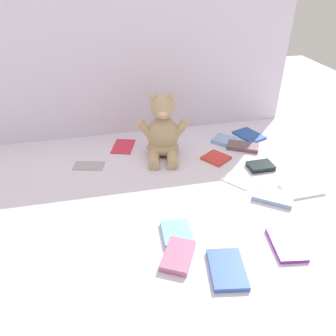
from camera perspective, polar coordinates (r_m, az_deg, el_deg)
The scene contains 17 objects.
ground_plane at distance 1.31m, azimuth -1.66°, elevation -1.48°, with size 3.20×3.20×0.00m, color silver.
backdrop_drape at distance 1.57m, azimuth -5.02°, elevation 16.98°, with size 1.44×0.03×0.63m, color silver.
teddy_bear at distance 1.41m, azimuth -0.91°, elevation 6.00°, with size 0.23×0.22×0.27m.
book_case_0 at distance 1.05m, azimuth 1.51°, elevation -11.07°, with size 0.09×0.11×0.01m, color #70B0DD.
book_case_1 at distance 0.97m, azimuth 10.11°, elevation -16.72°, with size 0.09×0.14×0.01m, color #3A60B9.
book_case_2 at distance 1.41m, azimuth 15.60°, elevation 0.32°, with size 0.07×0.10×0.02m, color black.
book_case_3 at distance 1.33m, azimuth 21.94°, elevation -3.34°, with size 0.10×0.14×0.01m, color white.
book_case_4 at distance 1.66m, azimuth 13.75°, elevation 5.49°, with size 0.10×0.14×0.01m, color #2952A7.
book_case_5 at distance 1.54m, azimuth 12.74°, elevation 3.62°, with size 0.07×0.14×0.02m, color #654950.
book_case_6 at distance 1.31m, azimuth 11.79°, elevation -2.09°, with size 0.07×0.12×0.01m, color white.
book_case_7 at distance 1.41m, azimuth -13.45°, elevation 0.46°, with size 0.07×0.12×0.01m, color #A09BA0.
book_case_8 at distance 1.44m, azimuth 8.25°, elevation 1.71°, with size 0.10×0.10×0.01m, color red.
book_case_9 at distance 1.57m, azimuth 10.00°, elevation 4.61°, with size 0.09×0.12×0.02m, color #83A6DD.
book_case_10 at distance 1.53m, azimuth -7.69°, elevation 3.76°, with size 0.09×0.13×0.01m, color #D72945.
book_case_11 at distance 0.98m, azimuth 1.77°, elevation -14.81°, with size 0.08×0.12×0.02m, color #AD6488.
book_case_12 at distance 1.08m, azimuth 19.66°, elevation -12.25°, with size 0.08×0.14×0.01m, color purple.
book_case_13 at distance 1.25m, azimuth 17.61°, elevation -4.69°, with size 0.09×0.14×0.02m, color #84A5CB.
Camera 1 is at (-0.20, -1.07, 0.73)m, focal length 35.51 mm.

